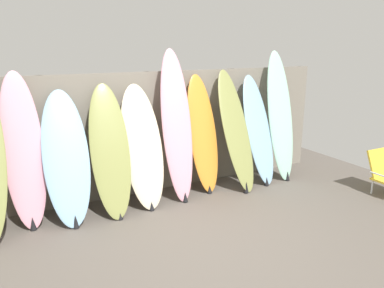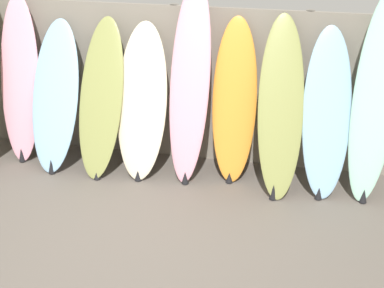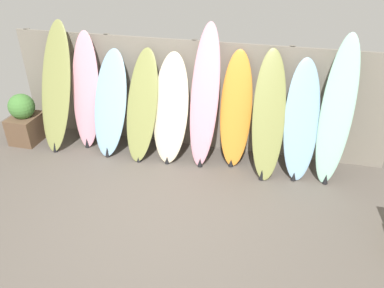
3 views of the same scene
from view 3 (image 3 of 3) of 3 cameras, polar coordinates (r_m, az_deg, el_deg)
name	(u,v)px [view 3 (image 3 of 3)]	position (r m, az deg, el deg)	size (l,w,h in m)	color
ground	(157,220)	(4.95, -5.32, -11.44)	(7.68, 7.68, 0.00)	#5B544C
fence_back	(194,96)	(6.10, 0.29, 7.35)	(6.08, 0.11, 1.80)	gray
surfboard_olive_0	(56,88)	(6.51, -20.03, 7.99)	(0.58, 0.83, 2.03)	olive
surfboard_pink_1	(86,92)	(6.41, -15.87, 7.60)	(0.48, 0.51, 1.88)	pink
surfboard_skyblue_2	(110,104)	(6.16, -12.36, 5.94)	(0.61, 0.74, 1.64)	#8CB7D6
surfboard_olive_3	(142,107)	(5.93, -7.63, 5.67)	(0.57, 0.76, 1.69)	olive
surfboard_cream_4	(171,109)	(5.82, -3.28, 5.29)	(0.56, 0.64, 1.67)	beige
surfboard_pink_5	(205,98)	(5.62, 1.92, 6.97)	(0.48, 0.64, 2.13)	pink
surfboard_orange_6	(236,111)	(5.70, 6.71, 5.08)	(0.52, 0.55, 1.76)	orange
surfboard_olive_7	(269,117)	(5.53, 11.60, 4.06)	(0.57, 0.81, 1.81)	olive
surfboard_skyblue_8	(301,122)	(5.61, 16.33, 3.30)	(0.58, 0.70, 1.72)	#8CB7D6
surfboard_seafoam_9	(337,112)	(5.60, 21.21, 4.50)	(0.51, 0.68, 2.09)	#9ED6BC
planter_box	(25,120)	(7.04, -24.12, 3.40)	(0.45, 0.56, 0.87)	brown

